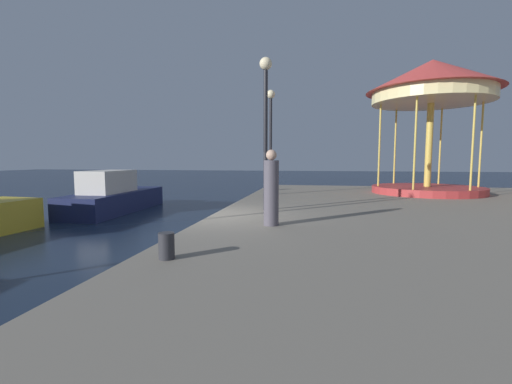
# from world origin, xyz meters

# --- Properties ---
(ground_plane) EXTENTS (120.00, 120.00, 0.00)m
(ground_plane) POSITION_xyz_m (0.00, 0.00, 0.00)
(ground_plane) COLOR #162338
(quay_dock) EXTENTS (14.33, 22.36, 0.80)m
(quay_dock) POSITION_xyz_m (7.16, 0.00, 0.40)
(quay_dock) COLOR gray
(quay_dock) RESTS_ON ground
(motorboat_navy) EXTENTS (2.04, 5.87, 1.82)m
(motorboat_navy) POSITION_xyz_m (-5.96, 4.75, 0.67)
(motorboat_navy) COLOR #19214C
(motorboat_navy) RESTS_ON ground
(carousel) EXTENTS (5.43, 5.43, 5.74)m
(carousel) POSITION_xyz_m (7.58, 7.35, 5.12)
(carousel) COLOR #B23333
(carousel) RESTS_ON quay_dock
(lamp_post_near_edge) EXTENTS (0.36, 0.36, 4.40)m
(lamp_post_near_edge) POSITION_xyz_m (1.29, 1.12, 3.80)
(lamp_post_near_edge) COLOR black
(lamp_post_near_edge) RESTS_ON quay_dock
(lamp_post_mid_promenade) EXTENTS (0.36, 0.36, 4.36)m
(lamp_post_mid_promenade) POSITION_xyz_m (0.84, 5.59, 3.78)
(lamp_post_mid_promenade) COLOR black
(lamp_post_mid_promenade) RESTS_ON quay_dock
(bollard_north) EXTENTS (0.24, 0.24, 0.40)m
(bollard_north) POSITION_xyz_m (0.58, -4.17, 1.00)
(bollard_north) COLOR #2D2D33
(bollard_north) RESTS_ON quay_dock
(bollard_south) EXTENTS (0.24, 0.24, 0.40)m
(bollard_south) POSITION_xyz_m (0.60, 7.76, 1.00)
(bollard_south) COLOR #2D2D33
(bollard_south) RESTS_ON quay_dock
(person_mid_promenade) EXTENTS (0.34, 0.34, 1.71)m
(person_mid_promenade) POSITION_xyz_m (1.78, -1.24, 1.60)
(person_mid_promenade) COLOR #514C56
(person_mid_promenade) RESTS_ON quay_dock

